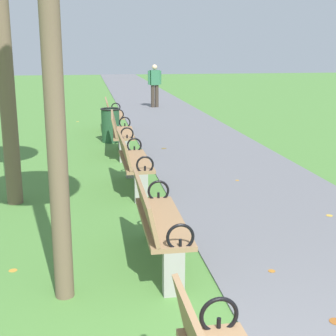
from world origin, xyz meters
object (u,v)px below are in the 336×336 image
object	(u,v)px
park_bench_3	(132,161)
park_bench_2	(158,221)
trash_bin	(111,125)
park_bench_4	(121,133)
pedestrian_walking	(155,83)
park_bench_5	(113,115)

from	to	relation	value
park_bench_3	park_bench_2	bearing A→B (deg)	-90.00
trash_bin	park_bench_3	bearing A→B (deg)	-88.00
park_bench_4	pedestrian_walking	distance (m)	8.49
park_bench_3	pedestrian_walking	size ratio (longest dim) A/B	0.99
park_bench_4	park_bench_5	bearing A→B (deg)	90.00
park_bench_2	pedestrian_walking	world-z (taller)	pedestrian_walking
park_bench_4	trash_bin	xyz separation A→B (m)	(-0.15, 1.50, -0.06)
park_bench_4	trash_bin	world-z (taller)	park_bench_4
trash_bin	park_bench_2	bearing A→B (deg)	-88.82
park_bench_3	trash_bin	world-z (taller)	park_bench_3
park_bench_3	trash_bin	xyz separation A→B (m)	(-0.15, 4.22, -0.06)
park_bench_5	trash_bin	size ratio (longest dim) A/B	1.91
park_bench_2	trash_bin	world-z (taller)	park_bench_2
park_bench_5	pedestrian_walking	world-z (taller)	pedestrian_walking
park_bench_4	pedestrian_walking	bearing A→B (deg)	77.11
park_bench_4	pedestrian_walking	size ratio (longest dim) A/B	1.00
park_bench_2	park_bench_3	distance (m)	2.90
park_bench_3	trash_bin	size ratio (longest dim) A/B	1.91
pedestrian_walking	trash_bin	size ratio (longest dim) A/B	1.93
park_bench_3	trash_bin	distance (m)	4.22
pedestrian_walking	park_bench_5	bearing A→B (deg)	-109.58
park_bench_2	park_bench_5	size ratio (longest dim) A/B	1.00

